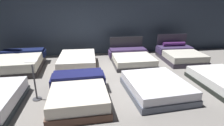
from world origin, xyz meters
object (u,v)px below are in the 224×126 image
bed_2 (156,87)px  bed_6 (131,58)px  bed_1 (79,92)px  bed_7 (180,55)px  bed_4 (19,62)px  price_sign (35,85)px  bed_5 (78,61)px

bed_2 → bed_6: (0.03, 2.79, 0.02)m
bed_1 → bed_7: bed_7 is taller
bed_1 → bed_4: (-2.29, 2.77, 0.02)m
bed_1 → bed_6: bed_6 is taller
bed_6 → price_sign: bearing=-141.4°
bed_4 → bed_6: (4.50, 0.07, -0.05)m
bed_5 → price_sign: 2.72m
bed_1 → bed_6: (2.21, 2.84, -0.03)m
bed_2 → bed_4: (-4.47, 2.73, 0.07)m
bed_5 → bed_6: bearing=5.1°
bed_1 → price_sign: 1.16m
bed_2 → bed_5: bed_5 is taller
bed_2 → bed_5: 3.50m
bed_6 → bed_7: size_ratio=1.00×
bed_2 → bed_7: bearing=47.4°
price_sign → bed_4: bearing=114.7°
bed_6 → bed_5: bearing=-176.6°
price_sign → bed_5: bearing=67.1°
bed_1 → bed_2: 2.18m
bed_6 → bed_7: bearing=-0.2°
price_sign → bed_7: bearing=24.8°
bed_7 → price_sign: (-5.57, -2.58, 0.18)m
bed_2 → price_sign: 3.32m
bed_7 → price_sign: price_sign is taller
bed_6 → bed_1: bearing=-127.3°
bed_5 → price_sign: bearing=-110.6°
bed_1 → bed_5: 2.73m
bed_1 → bed_4: bed_4 is taller
bed_2 → bed_7: bed_7 is taller
bed_6 → price_sign: 4.23m
bed_5 → bed_6: (2.27, 0.11, -0.01)m
bed_5 → price_sign: size_ratio=1.95×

